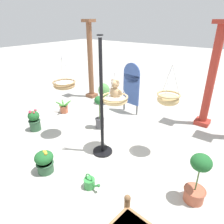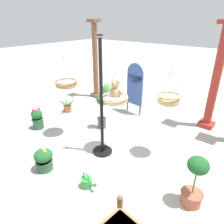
# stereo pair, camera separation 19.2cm
# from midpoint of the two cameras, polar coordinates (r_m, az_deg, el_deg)

# --- Properties ---
(ground_plane) EXTENTS (40.00, 40.00, 0.00)m
(ground_plane) POSITION_cam_midpoint_polar(r_m,az_deg,el_deg) (4.78, -1.63, -10.89)
(ground_plane) COLOR #ADAAA3
(display_pole_central) EXTENTS (0.44, 0.44, 2.53)m
(display_pole_central) POSITION_cam_midpoint_polar(r_m,az_deg,el_deg) (4.34, -4.09, -2.59)
(display_pole_central) COLOR black
(display_pole_central) RESTS_ON ground
(hanging_basket_with_teddy) EXTENTS (0.56, 0.56, 0.66)m
(hanging_basket_with_teddy) POSITION_cam_midpoint_polar(r_m,az_deg,el_deg) (4.24, -0.54, 3.53)
(hanging_basket_with_teddy) COLOR tan
(teddy_bear) EXTENTS (0.30, 0.27, 0.43)m
(teddy_bear) POSITION_cam_midpoint_polar(r_m,az_deg,el_deg) (4.20, -0.36, 5.98)
(teddy_bear) COLOR tan
(hanging_basket_left_high) EXTENTS (0.53, 0.53, 0.76)m
(hanging_basket_left_high) POSITION_cam_midpoint_polar(r_m,az_deg,el_deg) (4.95, -14.29, 7.42)
(hanging_basket_left_high) COLOR #A37F51
(hanging_basket_right_low) EXTENTS (0.47, 0.47, 0.82)m
(hanging_basket_right_low) POSITION_cam_midpoint_polar(r_m,az_deg,el_deg) (4.22, 14.18, 3.63)
(hanging_basket_right_low) COLOR tan
(greenhouse_pillar_left) EXTENTS (0.36, 0.36, 2.76)m
(greenhouse_pillar_left) POSITION_cam_midpoint_polar(r_m,az_deg,el_deg) (7.66, -6.80, 13.68)
(greenhouse_pillar_left) COLOR brown
(greenhouse_pillar_left) RESTS_ON ground
(greenhouse_pillar_right) EXTENTS (0.41, 0.41, 2.76)m
(greenhouse_pillar_right) POSITION_cam_midpoint_polar(r_m,az_deg,el_deg) (5.97, 25.14, 8.37)
(greenhouse_pillar_right) COLOR #9E2D23
(greenhouse_pillar_right) RESTS_ON ground
(potted_plant_fern_front) EXTENTS (0.39, 0.39, 0.74)m
(potted_plant_fern_front) POSITION_cam_midpoint_polar(r_m,az_deg,el_deg) (7.20, -3.04, 5.31)
(potted_plant_fern_front) COLOR #4C4C51
(potted_plant_fern_front) RESTS_ON ground
(potted_plant_tall_leafy) EXTENTS (0.32, 0.32, 0.60)m
(potted_plant_tall_leafy) POSITION_cam_midpoint_polar(r_m,az_deg,el_deg) (5.89, -21.79, -2.20)
(potted_plant_tall_leafy) COLOR #2D5638
(potted_plant_tall_leafy) RESTS_ON ground
(potted_plant_small_succulent) EXTENTS (0.51, 0.53, 0.39)m
(potted_plant_small_succulent) POSITION_cam_midpoint_polar(r_m,az_deg,el_deg) (6.75, -14.11, 1.12)
(potted_plant_small_succulent) COLOR #BC6042
(potted_plant_small_succulent) RESTS_ON ground
(potted_plant_conical_shrub) EXTENTS (0.36, 0.36, 0.92)m
(potted_plant_conical_shrub) POSITION_cam_midpoint_polar(r_m,az_deg,el_deg) (3.64, 21.35, -17.12)
(potted_plant_conical_shrub) COLOR #AD563D
(potted_plant_conical_shrub) RESTS_ON ground
(potted_plant_trailing_ivy) EXTENTS (0.26, 0.26, 0.94)m
(potted_plant_trailing_ivy) POSITION_cam_midpoint_polar(r_m,az_deg,el_deg) (5.51, -4.49, -0.14)
(potted_plant_trailing_ivy) COLOR #4C4C51
(potted_plant_trailing_ivy) RESTS_ON ground
(potted_plant_broad_leaf) EXTENTS (0.36, 0.36, 0.49)m
(potted_plant_broad_leaf) POSITION_cam_midpoint_polar(r_m,az_deg,el_deg) (4.32, -19.60, -12.88)
(potted_plant_broad_leaf) COLOR #2D5638
(potted_plant_broad_leaf) RESTS_ON ground
(display_sign_board) EXTENTS (0.62, 0.14, 1.59)m
(display_sign_board) POSITION_cam_midpoint_polar(r_m,az_deg,el_deg) (6.32, 4.54, 7.75)
(display_sign_board) COLOR #334C8C
(display_sign_board) RESTS_ON ground
(watering_can) EXTENTS (0.35, 0.20, 0.30)m
(watering_can) POSITION_cam_midpoint_polar(r_m,az_deg,el_deg) (3.89, -7.74, -19.06)
(watering_can) COLOR #338C3F
(watering_can) RESTS_ON ground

